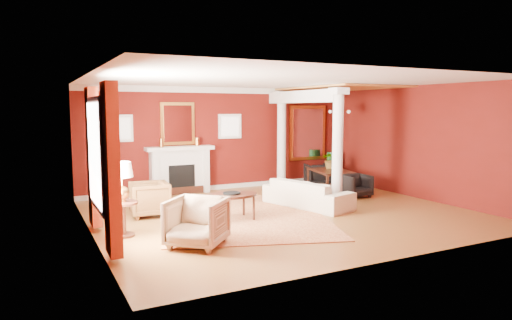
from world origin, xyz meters
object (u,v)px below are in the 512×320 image
sofa (308,189)px  dining_table (331,174)px  armchair_leopard (149,197)px  side_table (122,188)px  armchair_stripe (197,220)px  coffee_table (232,196)px

sofa → dining_table: (1.89, 1.68, 0.03)m
armchair_leopard → side_table: 1.65m
armchair_stripe → coffee_table: armchair_stripe is taller
coffee_table → armchair_leopard: bearing=141.2°
coffee_table → side_table: (-2.24, -0.21, 0.39)m
sofa → armchair_leopard: (-3.55, 0.75, -0.02)m
dining_table → armchair_leopard: bearing=112.7°
armchair_leopard → coffee_table: size_ratio=0.74×
sofa → coffee_table: (-2.12, -0.41, 0.08)m
coffee_table → armchair_stripe: bearing=-132.0°
coffee_table → side_table: 2.28m
armchair_stripe → dining_table: dining_table is taller
sofa → side_table: size_ratio=1.61×
armchair_leopard → dining_table: size_ratio=0.50×
side_table → coffee_table: bearing=5.2°
coffee_table → dining_table: dining_table is taller
armchair_leopard → coffee_table: (1.43, -1.15, 0.10)m
armchair_leopard → coffee_table: armchair_leopard is taller
coffee_table → dining_table: size_ratio=0.67×
sofa → dining_table: 2.53m
side_table → sofa: bearing=8.0°
armchair_stripe → coffee_table: size_ratio=0.83×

